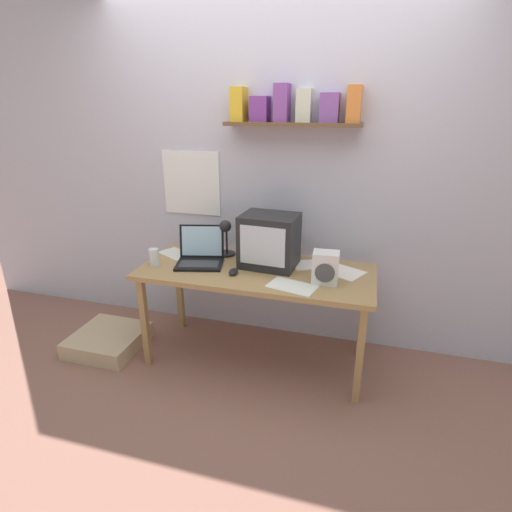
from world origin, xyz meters
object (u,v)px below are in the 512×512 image
(loose_paper_near_laptop, at_px, (313,264))
(open_notebook, at_px, (292,286))
(corner_desk, at_px, (256,278))
(laptop, at_px, (200,254))
(loose_paper_near_monitor, at_px, (341,271))
(floor_cushion, at_px, (108,340))
(crt_monitor, at_px, (269,241))
(printed_handout, at_px, (176,254))
(computer_mouse, at_px, (233,272))
(space_heater, at_px, (325,268))
(juice_glass, at_px, (154,258))
(desk_lamp, at_px, (226,234))

(loose_paper_near_laptop, distance_m, open_notebook, 0.41)
(corner_desk, bearing_deg, laptop, 176.95)
(corner_desk, relative_size, loose_paper_near_monitor, 4.54)
(corner_desk, bearing_deg, floor_cushion, -171.17)
(crt_monitor, relative_size, open_notebook, 1.20)
(corner_desk, height_order, open_notebook, open_notebook)
(printed_handout, bearing_deg, computer_mouse, -23.80)
(loose_paper_near_monitor, xyz_separation_m, floor_cushion, (-1.71, -0.30, -0.66))
(corner_desk, height_order, laptop, laptop)
(laptop, bearing_deg, loose_paper_near_laptop, -1.51)
(corner_desk, bearing_deg, computer_mouse, -137.88)
(crt_monitor, distance_m, space_heater, 0.46)
(juice_glass, xyz_separation_m, loose_paper_near_laptop, (1.08, 0.31, -0.05))
(space_heater, xyz_separation_m, printed_handout, (-1.15, 0.21, -0.10))
(loose_paper_near_monitor, distance_m, loose_paper_near_laptop, 0.21)
(corner_desk, height_order, computer_mouse, computer_mouse)
(laptop, xyz_separation_m, space_heater, (0.90, -0.11, 0.04))
(crt_monitor, distance_m, laptop, 0.51)
(loose_paper_near_laptop, bearing_deg, floor_cushion, -166.05)
(crt_monitor, bearing_deg, juice_glass, -160.78)
(corner_desk, height_order, printed_handout, printed_handout)
(laptop, bearing_deg, open_notebook, -31.67)
(computer_mouse, bearing_deg, desk_lamp, 117.70)
(open_notebook, bearing_deg, crt_monitor, 126.77)
(computer_mouse, xyz_separation_m, open_notebook, (0.42, -0.09, -0.01))
(corner_desk, distance_m, open_notebook, 0.36)
(computer_mouse, xyz_separation_m, printed_handout, (-0.55, 0.24, -0.01))
(crt_monitor, relative_size, space_heater, 1.93)
(corner_desk, height_order, desk_lamp, desk_lamp)
(space_heater, bearing_deg, loose_paper_near_monitor, 64.67)
(juice_glass, bearing_deg, loose_paper_near_laptop, 16.16)
(crt_monitor, height_order, loose_paper_near_monitor, crt_monitor)
(juice_glass, relative_size, loose_paper_near_monitor, 0.34)
(corner_desk, bearing_deg, loose_paper_near_monitor, 12.54)
(desk_lamp, xyz_separation_m, loose_paper_near_monitor, (0.85, -0.06, -0.17))
(loose_paper_near_monitor, relative_size, loose_paper_near_laptop, 1.07)
(corner_desk, relative_size, floor_cushion, 3.15)
(corner_desk, xyz_separation_m, desk_lamp, (-0.28, 0.19, 0.24))
(space_heater, xyz_separation_m, floor_cushion, (-1.63, -0.09, -0.76))
(space_heater, height_order, open_notebook, space_heater)
(laptop, relative_size, desk_lamp, 1.34)
(juice_glass, distance_m, loose_paper_near_laptop, 1.12)
(computer_mouse, relative_size, loose_paper_near_monitor, 0.32)
(computer_mouse, relative_size, open_notebook, 0.34)
(floor_cushion, bearing_deg, space_heater, 3.22)
(laptop, height_order, printed_handout, laptop)
(desk_lamp, distance_m, printed_handout, 0.43)
(printed_handout, distance_m, floor_cushion, 0.87)
(corner_desk, bearing_deg, desk_lamp, 146.78)
(space_heater, relative_size, loose_paper_near_laptop, 0.62)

